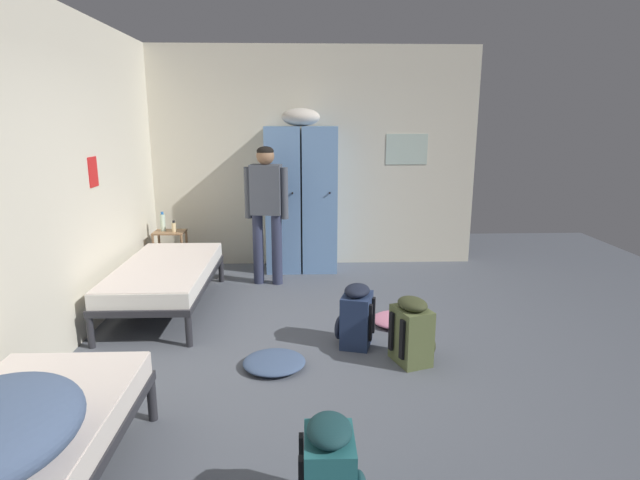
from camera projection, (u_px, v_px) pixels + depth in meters
ground_plane at (321, 361)px, 4.19m from camera, size 9.48×9.48×0.00m
room_backdrop at (192, 171)px, 5.05m from camera, size 4.34×5.99×2.86m
locker_bank at (301, 196)px, 6.57m from camera, size 0.90×0.55×2.07m
shelf_unit at (171, 249)px, 6.44m from camera, size 0.38×0.30×0.57m
bed_left_front at (0, 461)px, 2.37m from camera, size 0.90×1.90×0.49m
bed_left_rear at (165, 274)px, 5.26m from camera, size 0.90×1.90×0.49m
person_traveler at (266, 203)px, 5.97m from camera, size 0.51×0.26×1.63m
water_bottle at (163, 222)px, 6.38m from camera, size 0.06×0.06×0.24m
lotion_bottle at (174, 227)px, 6.34m from camera, size 0.05×0.05×0.14m
backpack_teal at (331, 474)px, 2.46m from camera, size 0.34×0.32×0.55m
backpack_olive at (412, 332)px, 4.12m from camera, size 0.39×0.38×0.55m
backpack_navy at (356, 317)px, 4.44m from camera, size 0.39×0.37×0.55m
clothes_pile_denim at (274, 362)px, 4.08m from camera, size 0.50×0.48×0.08m
clothes_pile_pink at (399, 320)px, 4.94m from camera, size 0.54×0.48×0.08m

